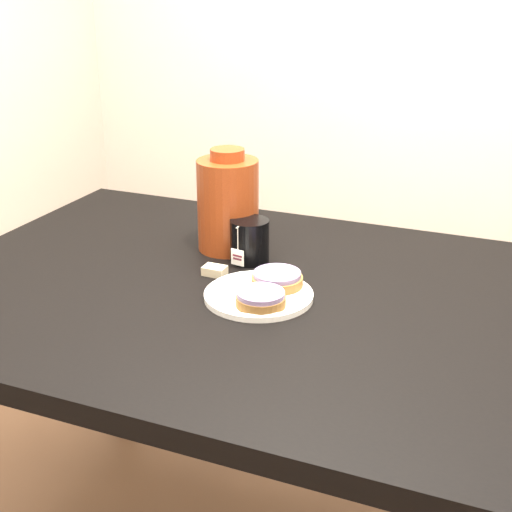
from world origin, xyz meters
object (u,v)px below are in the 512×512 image
table (279,332)px  teabag_pouch (215,271)px  plate (259,294)px  mug (249,240)px  bagel_back (277,279)px  bagel_package (228,203)px  bagel_front (261,299)px

table → teabag_pouch: 0.18m
plate → mug: size_ratio=1.59×
plate → bagel_back: bearing=66.2°
table → teabag_pouch: size_ratio=31.11×
plate → teabag_pouch: bearing=151.4°
table → plate: (-0.03, -0.03, 0.09)m
bagel_back → mug: 0.16m
plate → bagel_package: bearing=126.8°
mug → plate: bearing=-52.0°
table → plate: plate is taller
bagel_front → bagel_package: (-0.18, 0.26, 0.08)m
bagel_front → bagel_back: bearing=92.6°
bagel_front → teabag_pouch: (-0.15, 0.11, -0.02)m
bagel_front → mug: mug is taller
table → bagel_front: (-0.00, -0.08, 0.11)m
bagel_back → bagel_package: 0.25m
mug → bagel_back: bearing=-37.9°
bagel_front → teabag_pouch: bearing=142.0°
bagel_back → plate: bearing=-113.8°
table → bagel_package: 0.32m
bagel_back → bagel_package: bagel_package is taller
bagel_front → mug: size_ratio=0.99×
table → plate: 0.10m
plate → mug: 0.19m
plate → bagel_package: size_ratio=0.92×
table → mug: mug is taller
plate → bagel_back: (0.02, 0.04, 0.02)m
bagel_back → mug: mug is taller
bagel_back → teabag_pouch: 0.14m
plate → bagel_package: (-0.16, 0.21, 0.09)m
plate → bagel_front: 0.06m
teabag_pouch → bagel_package: bagel_package is taller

